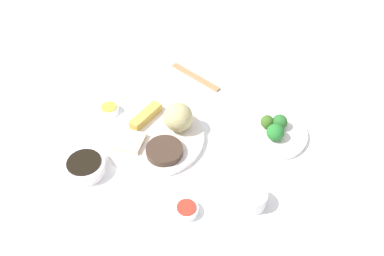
{
  "coord_description": "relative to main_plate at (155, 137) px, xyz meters",
  "views": [
    {
      "loc": [
        0.77,
        -0.01,
        0.85
      ],
      "look_at": [
        0.01,
        0.08,
        0.06
      ],
      "focal_mm": 36.97,
      "sensor_mm": 36.0,
      "label": 1
    }
  ],
  "objects": [
    {
      "name": "soy_sauce_bowl",
      "position": [
        0.09,
        -0.19,
        0.01
      ],
      "size": [
        0.11,
        0.11,
        0.04
      ],
      "primitive_type": "cylinder",
      "color": "white",
      "rests_on": "tabletop"
    },
    {
      "name": "stir_fry_heap",
      "position": [
        0.07,
        0.02,
        0.02
      ],
      "size": [
        0.1,
        0.1,
        0.02
      ],
      "primitive_type": "cylinder",
      "color": "#3E2D21",
      "rests_on": "main_plate"
    },
    {
      "name": "main_plate",
      "position": [
        0.0,
        0.0,
        0.0
      ],
      "size": [
        0.28,
        0.28,
        0.02
      ],
      "primitive_type": "cylinder",
      "color": "white",
      "rests_on": "tabletop"
    },
    {
      "name": "spring_roll",
      "position": [
        -0.07,
        -0.02,
        0.02
      ],
      "size": [
        0.11,
        0.1,
        0.03
      ],
      "primitive_type": "cube",
      "rotation": [
        0.0,
        0.0,
        2.41
      ],
      "color": "gold",
      "rests_on": "main_plate"
    },
    {
      "name": "broccoli_floret_1",
      "position": [
        0.05,
        0.33,
        0.03
      ],
      "size": [
        0.05,
        0.05,
        0.05
      ],
      "primitive_type": "sphere",
      "color": "#24752B",
      "rests_on": "broccoli_plate"
    },
    {
      "name": "soy_sauce_bowl_liquid",
      "position": [
        0.09,
        -0.19,
        0.03
      ],
      "size": [
        0.09,
        0.09,
        0.0
      ],
      "primitive_type": "cylinder",
      "color": "black",
      "rests_on": "soy_sauce_bowl"
    },
    {
      "name": "sauce_ramekin_hot_mustard_liquid",
      "position": [
        -0.13,
        -0.13,
        0.02
      ],
      "size": [
        0.05,
        0.05,
        0.0
      ],
      "primitive_type": "cylinder",
      "color": "yellow",
      "rests_on": "sauce_ramekin_hot_mustard"
    },
    {
      "name": "teacup",
      "position": [
        0.25,
        0.23,
        0.02
      ],
      "size": [
        0.07,
        0.07,
        0.05
      ],
      "primitive_type": "cylinder",
      "color": "white",
      "rests_on": "tabletop"
    },
    {
      "name": "broccoli_floret_0",
      "position": [
        -0.0,
        0.32,
        0.03
      ],
      "size": [
        0.04,
        0.04,
        0.04
      ],
      "primitive_type": "sphere",
      "color": "#3A631F",
      "rests_on": "broccoli_plate"
    },
    {
      "name": "tabletop",
      "position": [
        0.0,
        0.02,
        -0.02
      ],
      "size": [
        2.2,
        2.2,
        0.02
      ],
      "primitive_type": "cube",
      "color": "white",
      "rests_on": "ground"
    },
    {
      "name": "chopsticks_pair",
      "position": [
        -0.26,
        0.15,
        -0.0
      ],
      "size": [
        0.17,
        0.15,
        0.01
      ],
      "primitive_type": "cube",
      "rotation": [
        0.0,
        0.0,
        0.71
      ],
      "color": "#AA7A4D",
      "rests_on": "tabletop"
    },
    {
      "name": "sauce_ramekin_sweet_and_sour",
      "position": [
        0.25,
        0.06,
        0.0
      ],
      "size": [
        0.06,
        0.06,
        0.02
      ],
      "primitive_type": "cylinder",
      "color": "white",
      "rests_on": "tabletop"
    },
    {
      "name": "broccoli_floret_2",
      "position": [
        0.01,
        0.36,
        0.03
      ],
      "size": [
        0.04,
        0.04,
        0.04
      ],
      "primitive_type": "sphere",
      "color": "#2A6A2B",
      "rests_on": "broccoli_plate"
    },
    {
      "name": "sauce_ramekin_sweet_and_sour_liquid",
      "position": [
        0.25,
        0.06,
        0.02
      ],
      "size": [
        0.05,
        0.05,
        0.0
      ],
      "primitive_type": "cylinder",
      "color": "red",
      "rests_on": "sauce_ramekin_sweet_and_sour"
    },
    {
      "name": "broccoli_plate",
      "position": [
        0.02,
        0.33,
        -0.0
      ],
      "size": [
        0.2,
        0.2,
        0.01
      ],
      "primitive_type": "cylinder",
      "color": "white",
      "rests_on": "tabletop"
    },
    {
      "name": "sauce_ramekin_hot_mustard",
      "position": [
        -0.13,
        -0.13,
        0.0
      ],
      "size": [
        0.06,
        0.06,
        0.02
      ],
      "primitive_type": "cylinder",
      "color": "white",
      "rests_on": "tabletop"
    },
    {
      "name": "rice_scoop",
      "position": [
        -0.02,
        0.07,
        0.05
      ],
      "size": [
        0.08,
        0.08,
        0.08
      ],
      "primitive_type": "sphere",
      "color": "tan",
      "rests_on": "main_plate"
    },
    {
      "name": "crab_rangoon_wonton",
      "position": [
        0.02,
        -0.07,
        0.02
      ],
      "size": [
        0.1,
        0.09,
        0.01
      ],
      "primitive_type": "cube",
      "rotation": [
        0.0,
        0.0,
        -0.39
      ],
      "color": "beige",
      "rests_on": "main_plate"
    }
  ]
}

